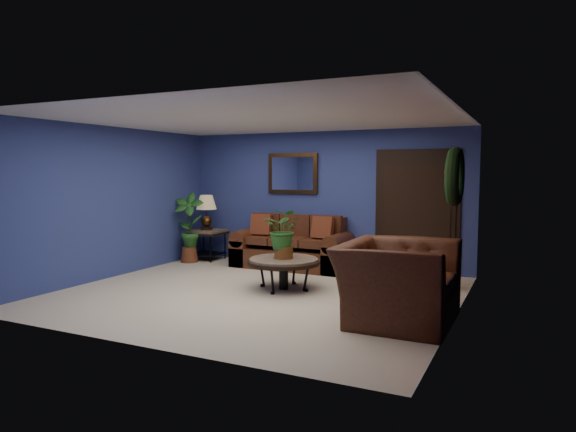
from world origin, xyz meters
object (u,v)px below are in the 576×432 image
at_px(coffee_table, 284,262).
at_px(table_lamp, 206,208).
at_px(sofa, 293,250).
at_px(side_chair, 321,242).
at_px(armchair, 397,282).
at_px(end_table, 207,237).

bearing_deg(coffee_table, table_lamp, 146.69).
relative_size(sofa, side_chair, 2.42).
height_order(side_chair, armchair, armchair).
relative_size(sofa, armchair, 1.49).
height_order(coffee_table, side_chair, side_chair).
height_order(sofa, coffee_table, sofa).
bearing_deg(side_chair, sofa, -164.06).
height_order(sofa, side_chair, sofa).
xyz_separation_m(coffee_table, armchair, (1.93, -0.90, 0.06)).
bearing_deg(armchair, end_table, 60.52).
bearing_deg(armchair, table_lamp, 60.52).
height_order(table_lamp, side_chair, table_lamp).
bearing_deg(side_chair, end_table, -166.11).
relative_size(end_table, table_lamp, 0.98).
xyz_separation_m(coffee_table, table_lamp, (-2.52, 1.66, 0.62)).
height_order(end_table, armchair, armchair).
relative_size(end_table, armchair, 0.46).
xyz_separation_m(sofa, coffee_table, (0.63, -1.69, 0.09)).
distance_m(sofa, armchair, 3.64).
height_order(table_lamp, armchair, table_lamp).
relative_size(sofa, coffee_table, 1.96).
bearing_deg(end_table, coffee_table, -33.31).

